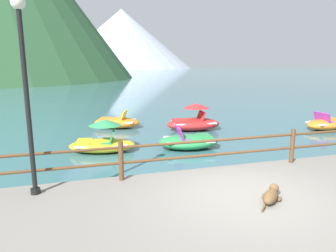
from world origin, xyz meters
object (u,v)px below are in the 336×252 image
at_px(lamp_post, 25,80).
at_px(dog_resting, 271,195).
at_px(pedal_boat_2, 193,121).
at_px(pedal_boat_3, 189,141).
at_px(pedal_boat_1, 327,124).
at_px(pedal_boat_4, 102,141).
at_px(pedal_boat_0, 117,122).

distance_m(lamp_post, dog_resting, 5.47).
xyz_separation_m(pedal_boat_2, pedal_boat_3, (-1.26, -2.86, -0.15)).
bearing_deg(dog_resting, pedal_boat_1, 41.46).
height_order(pedal_boat_3, pedal_boat_4, pedal_boat_4).
xyz_separation_m(pedal_boat_2, pedal_boat_4, (-4.38, -2.42, -0.04)).
height_order(lamp_post, pedal_boat_2, lamp_post).
relative_size(lamp_post, pedal_boat_3, 1.71).
distance_m(pedal_boat_1, pedal_boat_3, 7.49).
relative_size(pedal_boat_2, pedal_boat_4, 1.04).
bearing_deg(pedal_boat_0, pedal_boat_4, -104.11).
bearing_deg(pedal_boat_4, pedal_boat_3, -8.14).
bearing_deg(pedal_boat_2, lamp_post, -132.79).
bearing_deg(pedal_boat_2, pedal_boat_4, -151.11).
distance_m(pedal_boat_1, pedal_boat_4, 10.53).
bearing_deg(dog_resting, pedal_boat_0, 101.04).
distance_m(lamp_post, pedal_boat_4, 5.16).
relative_size(pedal_boat_0, pedal_boat_4, 0.99).
bearing_deg(pedal_boat_2, pedal_boat_1, -14.82).
distance_m(lamp_post, pedal_boat_0, 8.95).
distance_m(pedal_boat_2, pedal_boat_3, 3.13).
bearing_deg(lamp_post, pedal_boat_3, 37.66).
height_order(lamp_post, pedal_boat_3, lamp_post).
bearing_deg(pedal_boat_4, pedal_boat_2, 28.89).
relative_size(dog_resting, pedal_boat_0, 0.34).
bearing_deg(pedal_boat_0, pedal_boat_1, -18.26).
bearing_deg(dog_resting, pedal_boat_3, 87.85).
xyz_separation_m(pedal_boat_1, pedal_boat_4, (-10.50, -0.80, 0.10)).
distance_m(pedal_boat_3, pedal_boat_4, 3.15).
bearing_deg(pedal_boat_3, lamp_post, -142.34).
bearing_deg(lamp_post, pedal_boat_2, 47.21).
height_order(dog_resting, pedal_boat_4, pedal_boat_4).
xyz_separation_m(dog_resting, pedal_boat_1, (7.59, 6.71, -0.25)).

